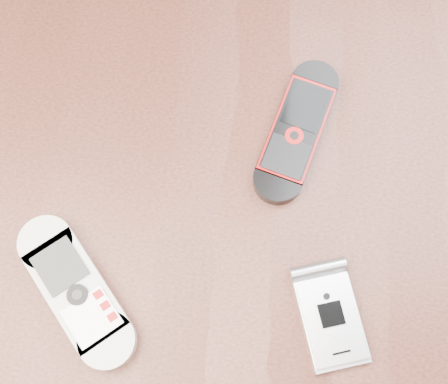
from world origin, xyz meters
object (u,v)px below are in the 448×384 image
at_px(nokia_white, 76,291).
at_px(nokia_black_red, 297,130).
at_px(motorola_razr, 331,318).
at_px(table, 220,224).

bearing_deg(nokia_white, nokia_black_red, 2.75).
xyz_separation_m(nokia_black_red, motorola_razr, (0.04, -0.18, -0.00)).
relative_size(nokia_white, nokia_black_red, 1.00).
xyz_separation_m(table, nokia_white, (-0.12, -0.10, 0.11)).
distance_m(table, motorola_razr, 0.19).
bearing_deg(motorola_razr, table, 118.17).
relative_size(nokia_black_red, motorola_razr, 1.58).
bearing_deg(table, nokia_black_red, 44.25).
bearing_deg(nokia_black_red, table, -118.84).
xyz_separation_m(table, nokia_black_red, (0.07, 0.07, 0.11)).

